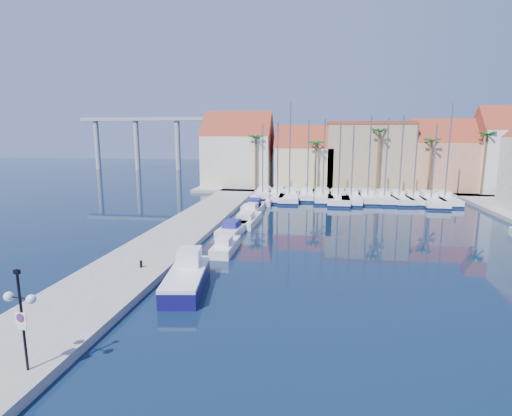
{
  "coord_description": "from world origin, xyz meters",
  "views": [
    {
      "loc": [
        4.34,
        -24.92,
        9.87
      ],
      "look_at": [
        -1.3,
        11.75,
        3.0
      ],
      "focal_mm": 28.0,
      "sensor_mm": 36.0,
      "label": 1
    }
  ],
  "objects": [
    {
      "name": "motorboat_west_0",
      "position": [
        -3.22,
        7.05,
        0.51
      ],
      "size": [
        1.64,
        5.12,
        1.4
      ],
      "rotation": [
        0.0,
        0.0,
        0.0
      ],
      "color": "white",
      "rests_on": "ground"
    },
    {
      "name": "bollard",
      "position": [
        -7.93,
        0.78,
        0.75
      ],
      "size": [
        0.2,
        0.2,
        0.5
      ],
      "primitive_type": "cylinder",
      "color": "black",
      "rests_on": "quay_west"
    },
    {
      "name": "palm_0",
      "position": [
        -6.0,
        42.0,
        9.08
      ],
      "size": [
        2.6,
        2.6,
        10.15
      ],
      "color": "brown",
      "rests_on": "shore_north"
    },
    {
      "name": "shore_north",
      "position": [
        10.0,
        48.0,
        0.25
      ],
      "size": [
        54.0,
        16.0,
        0.5
      ],
      "primitive_type": "cube",
      "color": "gray",
      "rests_on": "ground"
    },
    {
      "name": "sailboat_6",
      "position": [
        9.44,
        35.53,
        0.56
      ],
      "size": [
        3.41,
        11.11,
        11.15
      ],
      "rotation": [
        0.0,
        0.0,
        -0.05
      ],
      "color": "white",
      "rests_on": "ground"
    },
    {
      "name": "quay_west",
      "position": [
        -9.0,
        13.5,
        0.25
      ],
      "size": [
        6.0,
        77.0,
        0.5
      ],
      "primitive_type": "cube",
      "color": "gray",
      "rests_on": "ground"
    },
    {
      "name": "sailboat_1",
      "position": [
        -1.6,
        36.25,
        0.56
      ],
      "size": [
        3.41,
        10.87,
        11.58
      ],
      "rotation": [
        0.0,
        0.0,
        -0.05
      ],
      "color": "white",
      "rests_on": "ground"
    },
    {
      "name": "sailboat_8",
      "position": [
        14.22,
        36.09,
        0.59
      ],
      "size": [
        3.17,
        9.59,
        12.13
      ],
      "rotation": [
        0.0,
        0.0,
        0.07
      ],
      "color": "white",
      "rests_on": "ground"
    },
    {
      "name": "fishing_boat",
      "position": [
        -3.84,
        -1.25,
        0.77
      ],
      "size": [
        3.16,
        6.9,
        2.33
      ],
      "rotation": [
        0.0,
        0.0,
        0.15
      ],
      "color": "#120D50",
      "rests_on": "ground"
    },
    {
      "name": "palm_4",
      "position": [
        30.0,
        42.0,
        9.55
      ],
      "size": [
        2.6,
        2.6,
        10.65
      ],
      "color": "brown",
      "rests_on": "shore_north"
    },
    {
      "name": "palm_3",
      "position": [
        22.0,
        42.0,
        8.61
      ],
      "size": [
        2.6,
        2.6,
        9.65
      ],
      "color": "brown",
      "rests_on": "shore_north"
    },
    {
      "name": "sailboat_11",
      "position": [
        20.61,
        35.28,
        0.55
      ],
      "size": [
        3.57,
        11.6,
        11.25
      ],
      "rotation": [
        0.0,
        0.0,
        -0.05
      ],
      "color": "white",
      "rests_on": "ground"
    },
    {
      "name": "motorboat_west_5",
      "position": [
        -3.24,
        32.4,
        0.51
      ],
      "size": [
        2.55,
        7.5,
        1.4
      ],
      "rotation": [
        0.0,
        0.0,
        0.02
      ],
      "color": "white",
      "rests_on": "ground"
    },
    {
      "name": "palm_1",
      "position": [
        4.0,
        42.0,
        8.14
      ],
      "size": [
        2.6,
        2.6,
        9.15
      ],
      "color": "brown",
      "rests_on": "shore_north"
    },
    {
      "name": "sailboat_3",
      "position": [
        2.91,
        37.09,
        0.61
      ],
      "size": [
        2.29,
        8.29,
        12.05
      ],
      "rotation": [
        0.0,
        0.0,
        -0.01
      ],
      "color": "white",
      "rests_on": "ground"
    },
    {
      "name": "sailboat_12",
      "position": [
        22.75,
        36.33,
        0.6
      ],
      "size": [
        2.86,
        10.16,
        14.16
      ],
      "rotation": [
        0.0,
        0.0,
        -0.02
      ],
      "color": "white",
      "rests_on": "ground"
    },
    {
      "name": "sailboat_10",
      "position": [
        18.3,
        35.97,
        0.59
      ],
      "size": [
        2.44,
        8.89,
        11.38
      ],
      "rotation": [
        0.0,
        0.0,
        0.01
      ],
      "color": "white",
      "rests_on": "ground"
    },
    {
      "name": "building_0",
      "position": [
        -10.0,
        47.0,
        6.52
      ],
      "size": [
        12.3,
        9.0,
        13.5
      ],
      "color": "beige",
      "rests_on": "shore_north"
    },
    {
      "name": "building_4",
      "position": [
        34.0,
        46.0,
        6.97
      ],
      "size": [
        8.3,
        8.0,
        14.0
      ],
      "color": "white",
      "rests_on": "shore_north"
    },
    {
      "name": "building_1",
      "position": [
        2.0,
        47.0,
        5.3
      ],
      "size": [
        10.3,
        8.0,
        11.0
      ],
      "color": "#CABA8E",
      "rests_on": "shore_north"
    },
    {
      "name": "sailboat_4",
      "position": [
        5.24,
        36.31,
        0.57
      ],
      "size": [
        3.26,
        10.68,
        12.11
      ],
      "rotation": [
        0.0,
        0.0,
        0.04
      ],
      "color": "white",
      "rests_on": "ground"
    },
    {
      "name": "motorboat_west_1",
      "position": [
        -3.96,
        13.68,
        0.51
      ],
      "size": [
        2.44,
        6.5,
        1.4
      ],
      "rotation": [
        0.0,
        0.0,
        -0.06
      ],
      "color": "white",
      "rests_on": "ground"
    },
    {
      "name": "sailboat_0",
      "position": [
        -3.97,
        36.57,
        0.58
      ],
      "size": [
        2.79,
        9.67,
        11.49
      ],
      "rotation": [
        0.0,
        0.0,
        -0.03
      ],
      "color": "white",
      "rests_on": "ground"
    },
    {
      "name": "motorboat_west_2",
      "position": [
        -3.27,
        17.94,
        0.51
      ],
      "size": [
        2.43,
        6.95,
        1.4
      ],
      "rotation": [
        0.0,
        0.0,
        -0.03
      ],
      "color": "white",
      "rests_on": "ground"
    },
    {
      "name": "building_2",
      "position": [
        13.0,
        48.0,
        6.26
      ],
      "size": [
        14.2,
        10.2,
        11.5
      ],
      "color": "#9F8762",
      "rests_on": "shore_north"
    },
    {
      "name": "motorboat_west_3",
      "position": [
        -3.58,
        23.84,
        0.51
      ],
      "size": [
        2.29,
        5.89,
        1.4
      ],
      "rotation": [
        0.0,
        0.0,
        -0.08
      ],
      "color": "white",
      "rests_on": "ground"
    },
    {
      "name": "sailboat_7",
      "position": [
        11.84,
        36.29,
        0.59
      ],
      "size": [
        3.14,
        9.75,
        12.55
      ],
      "rotation": [
        0.0,
        0.0,
        0.06
      ],
      "color": "white",
      "rests_on": "ground"
    },
    {
      "name": "sailboat_5",
      "position": [
        7.54,
        35.22,
        0.55
      ],
      "size": [
        3.45,
        11.97,
        11.51
      ],
      "rotation": [
        0.0,
        0.0,
        -0.03
      ],
      "color": "white",
      "rests_on": "ground"
    },
    {
      "name": "sailboat_2",
      "position": [
        0.22,
        35.62,
        0.6
      ],
      "size": [
        3.24,
        11.03,
        14.51
      ],
      "rotation": [
        0.0,
        0.0,
        0.03
      ],
      "color": "white",
      "rests_on": "ground"
    },
    {
      "name": "building_3",
      "position": [
        25.0,
        47.0,
        5.86
      ],
      "size": [
        10.3,
        8.0,
        12.0
      ],
      "color": "tan",
      "rests_on": "shore_north"
    },
    {
      "name": "motorboat_west_4",
      "position": [
        -3.92,
        27.51,
        0.51
      ],
      "size": [
        2.51,
        7.49,
        1.4
      ],
      "rotation": [
        0.0,
        0.0,
        -0.02
      ],
      "color": "white",
      "rests_on": "ground"
    },
    {
      "name": "sailboat_9",
      "position": [
        16.27,
        36.14,
        0.59
      ],
      "size": [
        3.36,
        10.07,
        12.59
      ],
      "rotation": [
        0.0,
        0.0,
        0.08
      ],
      "color": "white",
      "rests_on": "ground"
    },
    {
      "name": "viaduct",
      "position": [
        -39.07,
        82.0,
        10.25
      ],
      "size": [
        48.0,
        2.2,
        14.45
      ],
      "color": "#9E9E99",
      "rests_on": "ground"
    },
    {
      "name": "ground",
      "position": [
        0.0,
        0.0,
        0.0
      ],
      "size": [
        260.0,
        260.0,
        0.0
      ],
      "primitive_type": "plane",
      "color": "black",
      "rests_on": "ground"
    },
    {
      "name": "lamp_post",
      "position": [
        -7.0,
        -11.85,
        3.3
      ],
      "size": [
        1.44,
        0.49,
        4.26
      ],
      "rotation": [
        0.0,
        0.0,
        -0.1
      ],
      "color": "black",
      "rests_on": "quay_west"
    },
    {
      "name": "palm_2",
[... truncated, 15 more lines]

